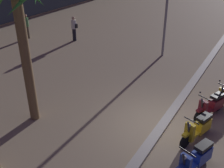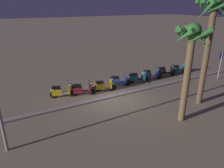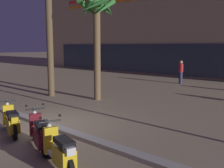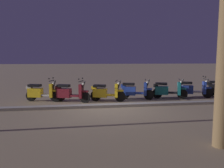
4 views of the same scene
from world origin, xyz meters
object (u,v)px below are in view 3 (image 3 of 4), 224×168
Objects in this scene: scooter_maroon_last_in_row at (40,134)px; scooter_yellow_second_in_line at (60,152)px; scooter_yellow_far_back at (11,122)px; pedestrian_by_palm_tree at (181,72)px; palm_tree_far_corner at (97,22)px; palm_tree_mid_walkway at (49,7)px.

scooter_maroon_last_in_row is 0.99× the size of scooter_yellow_second_in_line.
scooter_yellow_far_back is 3.16m from scooter_yellow_second_in_line.
scooter_yellow_far_back is at bearing 177.78° from scooter_maroon_last_in_row.
scooter_maroon_last_in_row is 14.74m from pedestrian_by_palm_tree.
scooter_maroon_last_in_row is 7.88m from palm_tree_far_corner.
scooter_yellow_far_back is at bearing 171.74° from scooter_yellow_second_in_line.
pedestrian_by_palm_tree reaches higher than scooter_maroon_last_in_row.
scooter_maroon_last_in_row is at bearing 164.55° from scooter_yellow_second_in_line.
palm_tree_far_corner reaches higher than pedestrian_by_palm_tree.
scooter_yellow_far_back is at bearing -83.59° from pedestrian_by_palm_tree.
pedestrian_by_palm_tree is (-3.33, 14.35, 0.47)m from scooter_maroon_last_in_row.
scooter_maroon_last_in_row is 0.32× the size of palm_tree_far_corner.
palm_tree_mid_walkway is at bearing -108.30° from pedestrian_by_palm_tree.
palm_tree_mid_walkway reaches higher than scooter_yellow_far_back.
scooter_yellow_second_in_line is 8.91m from palm_tree_far_corner.
scooter_maroon_last_in_row is 0.99× the size of pedestrian_by_palm_tree.
pedestrian_by_palm_tree is at bearing 96.41° from scooter_yellow_far_back.
palm_tree_mid_walkway is (-4.73, 4.84, 4.51)m from scooter_yellow_far_back.
scooter_yellow_second_in_line is at bearing -72.19° from pedestrian_by_palm_tree.
pedestrian_by_palm_tree is (-4.73, 14.74, 0.47)m from scooter_yellow_second_in_line.
scooter_maroon_last_in_row is at bearing -57.58° from palm_tree_far_corner.
scooter_yellow_second_in_line is 0.32× the size of palm_tree_far_corner.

